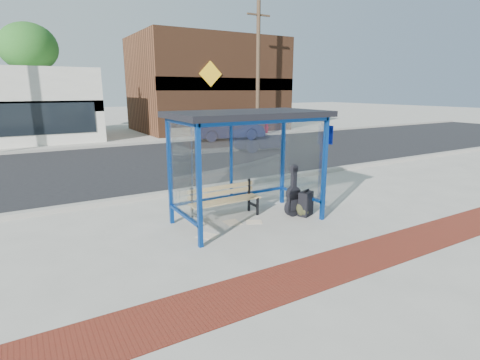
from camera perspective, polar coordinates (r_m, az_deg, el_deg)
ground at (r=8.40m, az=1.21°, el=-6.27°), size 120.00×120.00×0.00m
brick_paver_strip at (r=6.51m, az=13.66°, el=-12.78°), size 60.00×1.00×0.01m
curb_near at (r=10.84m, az=-6.88°, el=-1.44°), size 60.00×0.25×0.12m
street_asphalt at (r=15.55m, az=-14.51°, el=2.60°), size 60.00×10.00×0.00m
curb_far at (r=20.43m, az=-18.58°, el=5.04°), size 60.00×0.25×0.12m
far_sidewalk at (r=22.29m, az=-19.63°, el=5.48°), size 60.00×4.00×0.01m
bus_shelter at (r=8.00m, az=1.02°, el=7.97°), size 3.30×1.80×2.42m
storefront_brown at (r=27.99m, az=-4.95°, el=14.27°), size 10.00×7.08×6.40m
tree_mid at (r=28.85m, az=-29.54°, el=17.10°), size 3.60×3.60×7.03m
tree_right at (r=33.30m, az=-0.45°, el=18.09°), size 3.60×3.60×7.03m
utility_pole_east at (r=24.07m, az=2.76°, el=16.58°), size 1.60×0.24×8.00m
bench at (r=8.47m, az=-2.39°, el=-2.91°), size 1.69×0.45×0.79m
guitar_bag at (r=8.68m, az=8.09°, el=-2.83°), size 0.42×0.14×1.15m
suitcase at (r=8.79m, az=10.01°, el=-3.58°), size 0.42×0.35×0.63m
backpack at (r=8.77m, az=9.52°, el=-4.39°), size 0.33×0.30×0.37m
sign_post at (r=8.80m, az=12.91°, el=2.79°), size 0.09×0.28×2.24m
newspaper_a at (r=7.60m, az=-4.95°, el=-8.50°), size 0.49×0.51×0.01m
newspaper_b at (r=8.29m, az=-1.17°, el=-6.52°), size 0.34×0.42×0.01m
newspaper_c at (r=8.34m, az=2.15°, el=-6.40°), size 0.44×0.41×0.01m
parked_car at (r=21.90m, az=-1.81°, el=7.91°), size 4.29×1.97×1.36m
fire_hydrant at (r=25.23m, az=4.05°, el=7.97°), size 0.32×0.21×0.72m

